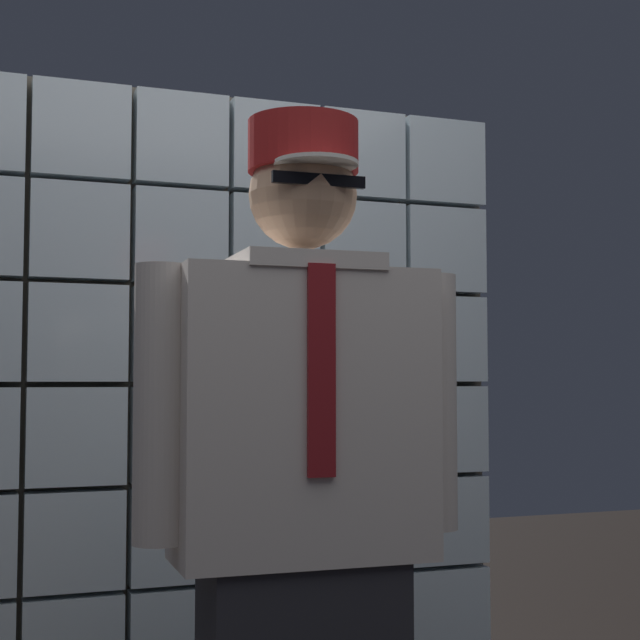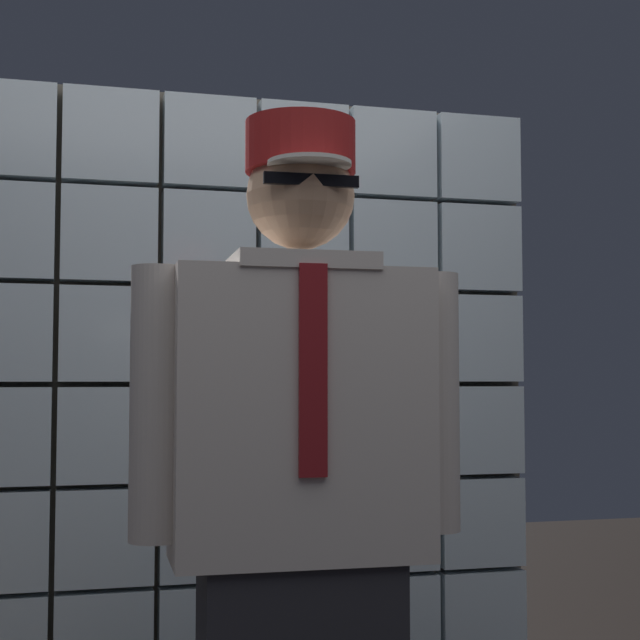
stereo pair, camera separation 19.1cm
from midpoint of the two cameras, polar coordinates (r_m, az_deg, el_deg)
The scene contains 2 objects.
glass_block_wall at distance 2.97m, azimuth -7.54°, elevation -6.74°, with size 1.83×0.10×2.13m.
standing_person at distance 1.98m, azimuth -3.86°, elevation -12.16°, with size 0.70×0.30×1.75m.
Camera 1 is at (-0.74, -1.40, 1.21)m, focal length 53.33 mm.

